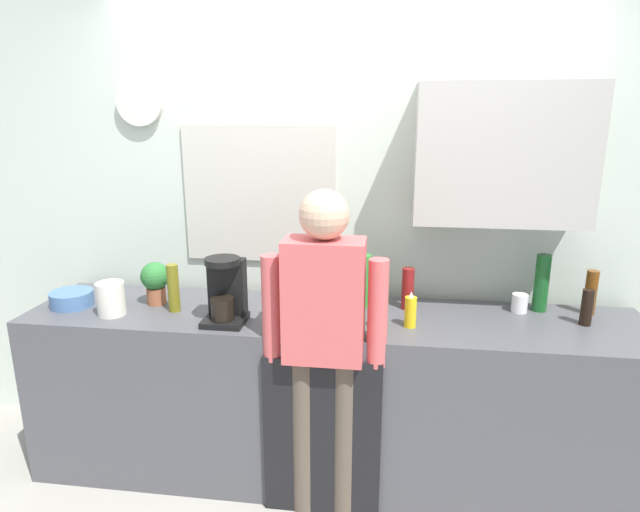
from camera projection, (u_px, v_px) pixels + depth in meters
The scene contains 19 objects.
ground_plane at pixel (324, 508), 2.70m from camera, with size 8.00×8.00×0.00m, color #9E998E.
kitchen_counter at pixel (331, 395), 2.87m from camera, with size 3.14×0.64×0.91m, color #4C4C51.
dishwasher_panel at pixel (322, 439), 2.56m from camera, with size 0.56×0.02×0.82m, color black.
back_wall_assembly at pixel (357, 215), 3.00m from camera, with size 4.74×0.42×2.60m.
coffee_maker at pixel (226, 293), 2.63m from camera, with size 0.20×0.20×0.33m.
bottle_red_vinegar at pixel (408, 289), 2.81m from camera, with size 0.06×0.06×0.22m, color maroon.
bottle_green_wine at pixel (542, 283), 2.77m from camera, with size 0.07×0.07×0.30m, color #195923.
bottle_dark_sauce at pixel (587, 307), 2.60m from camera, with size 0.06×0.06×0.18m, color black.
bottle_olive_oil at pixel (173, 288), 2.77m from camera, with size 0.06×0.06×0.25m, color olive.
bottle_clear_soda at pixel (363, 281), 2.84m from camera, with size 0.09×0.09×0.28m, color #2D8C33.
bottle_amber_beer at pixel (591, 292), 2.73m from camera, with size 0.06×0.06×0.23m, color brown.
cup_white_mug at pixel (520, 303), 2.78m from camera, with size 0.08×0.08×0.10m, color white.
cup_terracotta_mug at pixel (299, 301), 2.82m from camera, with size 0.08×0.08×0.09m, color #B26647.
cup_yellow_cup at pixel (380, 319), 2.59m from camera, with size 0.07×0.07×0.09m, color yellow.
mixing_bowl at pixel (72, 299), 2.86m from camera, with size 0.22×0.22×0.08m, color #4C72A5.
potted_plant at pixel (155, 280), 2.87m from camera, with size 0.15×0.15×0.23m.
dish_soap at pixel (410, 311), 2.58m from camera, with size 0.06×0.06×0.18m.
storage_canister at pixel (111, 299), 2.73m from camera, with size 0.14×0.14×0.17m, color silver.
person_at_sink at pixel (324, 332), 2.45m from camera, with size 0.57×0.22×1.60m.
Camera 1 is at (0.29, -2.25, 1.93)m, focal length 30.32 mm.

